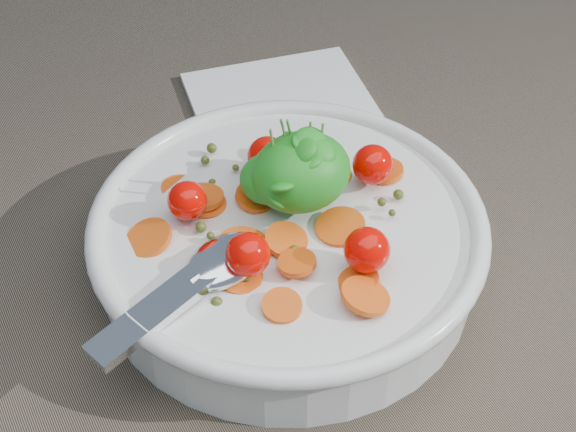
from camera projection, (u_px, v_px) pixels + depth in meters
name	position (u px, v px, depth m)	size (l,w,h in m)	color
ground	(298.00, 300.00, 0.54)	(6.00, 6.00, 0.00)	#695C4B
bowl	(288.00, 241.00, 0.54)	(0.26, 0.24, 0.10)	silver
napkin	(282.00, 103.00, 0.69)	(0.14, 0.12, 0.01)	white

